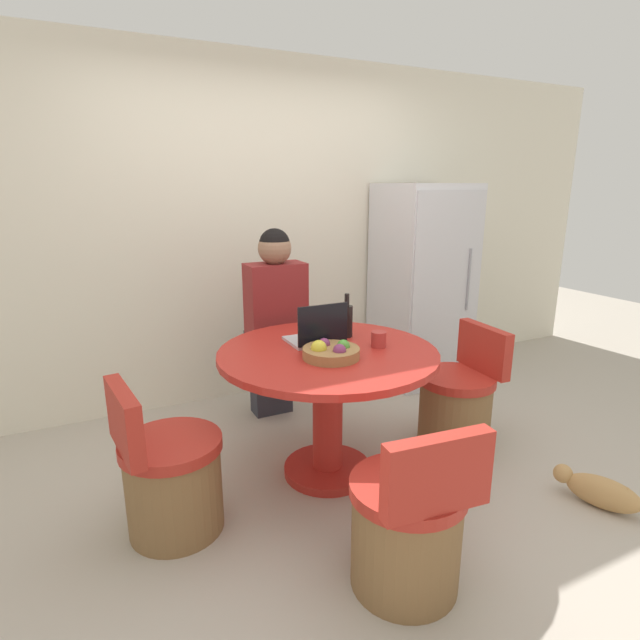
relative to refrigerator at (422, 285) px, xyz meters
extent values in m
plane|color=#B2A899|center=(-1.34, -1.22, -0.83)|extent=(12.00, 12.00, 0.00)
cube|color=silver|center=(-1.34, 0.38, 0.47)|extent=(7.00, 0.06, 2.60)
cube|color=silver|center=(0.00, 0.01, 0.00)|extent=(0.69, 0.64, 1.67)
cube|color=silver|center=(0.00, -0.32, 0.00)|extent=(0.66, 0.01, 1.57)
cylinder|color=gray|center=(0.21, -0.33, 0.08)|extent=(0.02, 0.02, 0.50)
cylinder|color=#B2261E|center=(-1.42, -1.03, -0.81)|extent=(0.51, 0.51, 0.05)
cylinder|color=#B2261E|center=(-1.42, -1.03, -0.45)|extent=(0.17, 0.17, 0.68)
cylinder|color=#B2261E|center=(-1.42, -1.03, -0.09)|extent=(1.23, 1.23, 0.04)
cylinder|color=brown|center=(-1.51, -1.92, -0.62)|extent=(0.46, 0.46, 0.43)
cylinder|color=#AD281E|center=(-1.51, -1.92, -0.38)|extent=(0.49, 0.49, 0.06)
cube|color=#AD281E|center=(-1.53, -2.12, -0.20)|extent=(0.44, 0.11, 0.30)
cylinder|color=brown|center=(-0.52, -1.08, -0.62)|extent=(0.46, 0.46, 0.43)
cylinder|color=#AD281E|center=(-0.52, -1.08, -0.38)|extent=(0.49, 0.49, 0.06)
cube|color=#AD281E|center=(-0.33, -1.09, -0.20)|extent=(0.10, 0.44, 0.30)
cylinder|color=brown|center=(-2.32, -1.14, -0.62)|extent=(0.46, 0.46, 0.43)
cylinder|color=#AD281E|center=(-2.32, -1.14, -0.38)|extent=(0.49, 0.49, 0.06)
cube|color=#AD281E|center=(-2.51, -1.16, -0.20)|extent=(0.12, 0.44, 0.30)
cube|color=#2D2D38|center=(-1.42, -0.09, -0.59)|extent=(0.28, 0.16, 0.49)
cube|color=#2D2D38|center=(-1.42, -0.15, -0.28)|extent=(0.32, 0.36, 0.14)
cube|color=maroon|center=(-1.42, -0.23, 0.05)|extent=(0.40, 0.22, 0.52)
sphere|color=#936B51|center=(-1.42, -0.23, 0.41)|extent=(0.23, 0.23, 0.23)
sphere|color=black|center=(-1.42, -0.23, 0.44)|extent=(0.21, 0.21, 0.21)
cube|color=#B7B7BC|center=(-1.42, -0.84, -0.06)|extent=(0.31, 0.24, 0.02)
cube|color=black|center=(-1.42, -0.96, 0.06)|extent=(0.31, 0.01, 0.23)
cylinder|color=olive|center=(-1.46, -1.15, -0.04)|extent=(0.30, 0.30, 0.05)
sphere|color=#4C9333|center=(-1.39, -1.16, -0.01)|extent=(0.07, 0.07, 0.07)
sphere|color=#7A2D5B|center=(-1.47, -1.08, -0.01)|extent=(0.07, 0.07, 0.07)
sphere|color=gold|center=(-1.53, -1.14, -0.01)|extent=(0.08, 0.08, 0.08)
sphere|color=#7A2D5B|center=(-1.45, -1.21, -0.01)|extent=(0.07, 0.07, 0.07)
cylinder|color=#B2332D|center=(-1.13, -1.10, -0.02)|extent=(0.09, 0.09, 0.09)
cylinder|color=black|center=(-1.20, -0.84, 0.03)|extent=(0.07, 0.07, 0.19)
cylinder|color=black|center=(-1.20, -0.84, 0.16)|extent=(0.03, 0.03, 0.07)
ellipsoid|color=tan|center=(-0.26, -1.96, -0.75)|extent=(0.25, 0.38, 0.17)
sphere|color=tan|center=(-0.34, -1.77, -0.72)|extent=(0.10, 0.10, 0.10)
cylinder|color=tan|center=(-0.20, -2.11, -0.73)|extent=(0.09, 0.15, 0.12)
camera|label=1|loc=(-2.62, -3.37, 0.82)|focal=28.00mm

